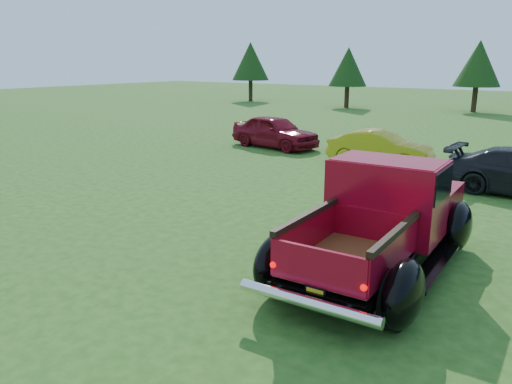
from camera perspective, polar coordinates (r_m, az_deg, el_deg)
ground at (r=9.74m, az=1.73°, el=-6.90°), size 120.00×120.00×0.00m
tree_far_west at (r=46.24m, az=-0.63°, el=14.71°), size 3.33×3.33×5.20m
tree_west at (r=40.31m, az=10.48°, el=13.88°), size 2.94×2.94×4.60m
tree_mid_left at (r=39.38m, az=24.07°, el=13.25°), size 3.20×3.20×5.00m
pickup_truck at (r=9.17m, az=14.58°, el=-2.65°), size 2.63×5.33×1.95m
show_car_red at (r=21.30m, az=2.17°, el=6.93°), size 4.21×2.23×1.36m
show_car_yellow at (r=18.32m, az=13.98°, el=4.94°), size 3.70×1.52×1.19m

